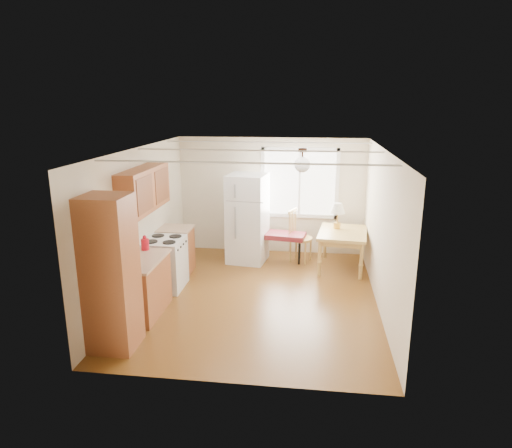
% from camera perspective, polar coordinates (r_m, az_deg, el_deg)
% --- Properties ---
extents(room_shell, '(4.60, 5.60, 2.62)m').
position_cam_1_polar(room_shell, '(7.47, 0.13, -0.29)').
color(room_shell, '#4F2D10').
rests_on(room_shell, ground).
extents(kitchen_run, '(0.65, 3.40, 2.20)m').
position_cam_1_polar(kitchen_run, '(7.42, -13.80, -4.18)').
color(kitchen_run, brown).
rests_on(kitchen_run, ground).
extents(window_unit, '(1.64, 0.05, 1.51)m').
position_cam_1_polar(window_unit, '(9.77, 5.47, 5.12)').
color(window_unit, white).
rests_on(window_unit, room_shell).
extents(pendant_light, '(0.26, 0.26, 0.40)m').
position_cam_1_polar(pendant_light, '(7.62, 5.80, 7.50)').
color(pendant_light, '#311E16').
rests_on(pendant_light, room_shell).
extents(refrigerator, '(0.85, 0.85, 1.82)m').
position_cam_1_polar(refrigerator, '(9.34, -1.07, 0.70)').
color(refrigerator, silver).
rests_on(refrigerator, ground).
extents(bench, '(1.37, 0.68, 0.61)m').
position_cam_1_polar(bench, '(9.46, 2.16, -1.44)').
color(bench, '#5A151C').
rests_on(bench, ground).
extents(dining_table, '(1.04, 1.31, 0.76)m').
position_cam_1_polar(dining_table, '(9.14, 10.78, -1.54)').
color(dining_table, '#B08A43').
rests_on(dining_table, ground).
extents(chair, '(0.52, 0.52, 1.08)m').
position_cam_1_polar(chair, '(9.45, 5.08, -0.98)').
color(chair, '#B08A43').
rests_on(chair, ground).
extents(table_lamp, '(0.30, 0.30, 0.52)m').
position_cam_1_polar(table_lamp, '(9.21, 10.17, 1.71)').
color(table_lamp, gold).
rests_on(table_lamp, dining_table).
extents(coffee_maker, '(0.18, 0.23, 0.33)m').
position_cam_1_polar(coffee_maker, '(6.77, -15.96, -4.60)').
color(coffee_maker, black).
rests_on(coffee_maker, kitchen_run).
extents(kettle, '(0.13, 0.13, 0.25)m').
position_cam_1_polar(kettle, '(7.60, -13.71, -2.43)').
color(kettle, red).
rests_on(kettle, kitchen_run).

